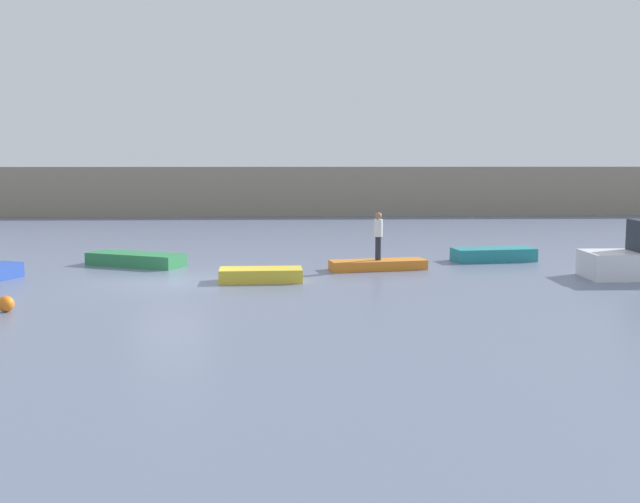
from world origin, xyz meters
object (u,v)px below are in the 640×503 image
Objects in this scene: rowboat_orange at (378,265)px; mooring_buoy at (6,304)px; person_white_shirt at (378,233)px; rowboat_green at (136,259)px; rowboat_teal at (493,255)px; rowboat_yellow at (261,275)px.

rowboat_orange is 13.35m from mooring_buoy.
rowboat_green is at bearing 171.77° from person_white_shirt.
rowboat_yellow is at bearing -160.49° from rowboat_teal.
rowboat_teal reaches higher than rowboat_yellow.
person_white_shirt reaches higher than rowboat_yellow.
rowboat_orange is 8.20× the size of mooring_buoy.
rowboat_green is at bearing 161.40° from rowboat_orange.
rowboat_yellow is 10.44m from rowboat_teal.
person_white_shirt is at bearing 15.96° from rowboat_green.
rowboat_teal is at bearing 27.52° from rowboat_green.
mooring_buoy is (-11.09, -7.43, -1.15)m from person_white_shirt.
rowboat_teal is at bearing 13.30° from rowboat_orange.
rowboat_yellow is 5.03m from rowboat_orange.
rowboat_yellow reaches higher than rowboat_orange.
person_white_shirt is (4.30, 2.61, 1.15)m from rowboat_yellow.
rowboat_orange is 2.02× the size of person_white_shirt.
person_white_shirt is 13.40m from mooring_buoy.
mooring_buoy is (-1.76, -8.78, -0.03)m from rowboat_green.
person_white_shirt reaches higher than rowboat_teal.
rowboat_green is 1.37× the size of rowboat_yellow.
rowboat_green reaches higher than rowboat_orange.
rowboat_yellow is 0.85× the size of rowboat_teal.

